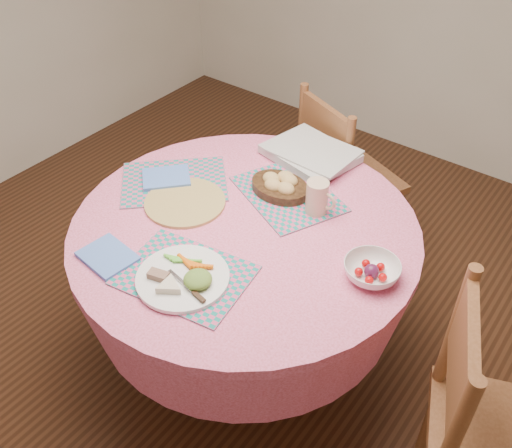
# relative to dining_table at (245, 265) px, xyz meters

# --- Properties ---
(ground) EXTENTS (4.00, 4.00, 0.00)m
(ground) POSITION_rel_dining_table_xyz_m (0.00, 0.00, -0.56)
(ground) COLOR #331C0F
(ground) RESTS_ON ground
(dining_table) EXTENTS (1.24, 1.24, 0.75)m
(dining_table) POSITION_rel_dining_table_xyz_m (0.00, 0.00, 0.00)
(dining_table) COLOR pink
(dining_table) RESTS_ON ground
(chair_right) EXTENTS (0.57, 0.58, 0.97)m
(chair_right) POSITION_rel_dining_table_xyz_m (0.97, -0.09, -0.05)
(chair_right) COLOR brown
(chair_right) RESTS_ON ground
(chair_back) EXTENTS (0.54, 0.53, 0.91)m
(chair_back) POSITION_rel_dining_table_xyz_m (-0.06, 0.83, -0.08)
(chair_back) COLOR brown
(chair_back) RESTS_ON ground
(placemat_front) EXTENTS (0.44, 0.36, 0.01)m
(placemat_front) POSITION_rel_dining_table_xyz_m (0.00, -0.31, 0.20)
(placemat_front) COLOR #178179
(placemat_front) RESTS_ON dining_table
(placemat_left) EXTENTS (0.50, 0.49, 0.01)m
(placemat_left) POSITION_rel_dining_table_xyz_m (-0.38, 0.04, 0.20)
(placemat_left) COLOR #178179
(placemat_left) RESTS_ON dining_table
(placemat_back) EXTENTS (0.49, 0.44, 0.01)m
(placemat_back) POSITION_rel_dining_table_xyz_m (0.02, 0.24, 0.20)
(placemat_back) COLOR #178179
(placemat_back) RESTS_ON dining_table
(wicker_trivet) EXTENTS (0.30, 0.30, 0.01)m
(wicker_trivet) POSITION_rel_dining_table_xyz_m (-0.25, -0.04, 0.20)
(wicker_trivet) COLOR #A48847
(wicker_trivet) RESTS_ON dining_table
(napkin_near) EXTENTS (0.19, 0.16, 0.01)m
(napkin_near) POSITION_rel_dining_table_xyz_m (-0.25, -0.41, 0.20)
(napkin_near) COLOR #517AD1
(napkin_near) RESTS_ON dining_table
(napkin_far) EXTENTS (0.22, 0.23, 0.01)m
(napkin_far) POSITION_rel_dining_table_xyz_m (-0.41, 0.03, 0.21)
(napkin_far) COLOR #517AD1
(napkin_far) RESTS_ON placemat_left
(dinner_plate) EXTENTS (0.30, 0.30, 0.05)m
(dinner_plate) POSITION_rel_dining_table_xyz_m (0.02, -0.34, 0.22)
(dinner_plate) COLOR white
(dinner_plate) RESTS_ON placemat_front
(bread_bowl) EXTENTS (0.23, 0.23, 0.08)m
(bread_bowl) POSITION_rel_dining_table_xyz_m (-0.01, 0.23, 0.23)
(bread_bowl) COLOR black
(bread_bowl) RESTS_ON placemat_back
(latte_mug) EXTENTS (0.12, 0.08, 0.13)m
(latte_mug) POSITION_rel_dining_table_xyz_m (0.16, 0.21, 0.26)
(latte_mug) COLOR #D0AF8F
(latte_mug) RESTS_ON placemat_back
(fruit_bowl) EXTENTS (0.22, 0.22, 0.06)m
(fruit_bowl) POSITION_rel_dining_table_xyz_m (0.48, 0.04, 0.22)
(fruit_bowl) COLOR white
(fruit_bowl) RESTS_ON dining_table
(newspaper_stack) EXTENTS (0.39, 0.33, 0.04)m
(newspaper_stack) POSITION_rel_dining_table_xyz_m (-0.05, 0.50, 0.22)
(newspaper_stack) COLOR silver
(newspaper_stack) RESTS_ON dining_table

